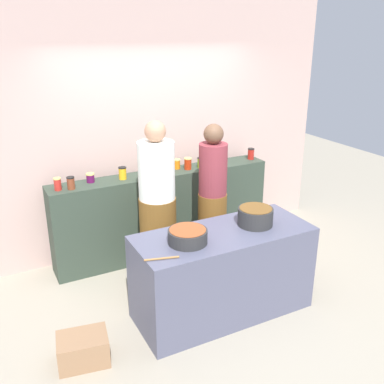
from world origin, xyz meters
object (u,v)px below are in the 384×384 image
Objects in this scene: preserve_jar_7 at (177,164)px; cooking_pot_center at (255,216)px; preserve_jar_11 at (220,158)px; preserve_jar_0 at (58,184)px; wooden_spoon at (162,259)px; cook_in_cap at (212,206)px; bread_crate at (83,349)px; preserve_jar_5 at (155,169)px; preserve_jar_9 at (200,163)px; preserve_jar_10 at (213,160)px; preserve_jar_1 at (71,183)px; preserve_jar_3 at (123,173)px; preserve_jar_8 at (188,164)px; preserve_jar_6 at (169,167)px; preserve_jar_12 at (251,154)px; cooking_pot_left at (188,236)px; preserve_jar_4 at (144,171)px; preserve_jar_2 at (90,178)px; cook_with_tongs at (158,213)px.

cooking_pot_center is (0.14, -1.45, -0.15)m from preserve_jar_7.
preserve_jar_0 is at bearing -177.43° from preserve_jar_11.
wooden_spoon is at bearing -72.24° from preserve_jar_0.
preserve_jar_7 is 0.76m from cook_in_cap.
wooden_spoon is at bearing -132.94° from preserve_jar_11.
bread_crate is (-2.22, -1.53, -0.98)m from preserve_jar_11.
preserve_jar_7 is at bearing 3.88° from preserve_jar_0.
preserve_jar_5 is 0.88× the size of preserve_jar_9.
bread_crate is (-1.76, -0.08, -0.83)m from cooking_pot_center.
preserve_jar_7 is 1.15× the size of preserve_jar_10.
preserve_jar_1 is 0.96× the size of preserve_jar_3.
wooden_spoon reaches higher than bread_crate.
preserve_jar_6 is at bearing 176.80° from preserve_jar_8.
bread_crate is (-0.68, 0.13, -0.75)m from wooden_spoon.
preserve_jar_11 is at bearing 171.27° from preserve_jar_12.
preserve_jar_6 is 2.31m from bread_crate.
preserve_jar_8 is at bearing 90.40° from cook_in_cap.
cooking_pot_center reaches higher than cooking_pot_left.
preserve_jar_7 is 0.29m from preserve_jar_9.
preserve_jar_0 is 0.98m from preserve_jar_4.
cooking_pot_center reaches higher than bread_crate.
preserve_jar_3 is 1.23× the size of preserve_jar_5.
preserve_jar_11 is at bearing 3.74° from preserve_jar_1.
preserve_jar_5 is 0.81m from cook_in_cap.
preserve_jar_7 is at bearing 179.47° from preserve_jar_11.
cook_in_cap is at bearing -80.59° from preserve_jar_7.
preserve_jar_10 is at bearing 177.77° from preserve_jar_12.
preserve_jar_6 reaches higher than wooden_spoon.
preserve_jar_6 reaches higher than cooking_pot_center.
preserve_jar_3 reaches higher than preserve_jar_1.
preserve_jar_0 reaches higher than wooden_spoon.
preserve_jar_0 is 1.13× the size of preserve_jar_7.
preserve_jar_3 is 1.13× the size of preserve_jar_6.
preserve_jar_10 is at bearing -1.54° from preserve_jar_2.
preserve_jar_3 is at bearing 143.51° from cook_in_cap.
preserve_jar_11 reaches higher than preserve_jar_10.
preserve_jar_1 is at bearing -173.96° from preserve_jar_3.
cooking_pot_center is (0.85, -1.38, -0.16)m from preserve_jar_3.
preserve_jar_1 is 1.09× the size of preserve_jar_6.
preserve_jar_12 reaches higher than preserve_jar_7.
preserve_jar_10 is 0.06× the size of cook_in_cap.
preserve_jar_9 is at bearing 37.31° from bread_crate.
cook_in_cap reaches higher than preserve_jar_2.
preserve_jar_11 is (0.61, -0.01, -0.00)m from preserve_jar_7.
preserve_jar_0 is at bearing -166.40° from preserve_jar_2.
preserve_jar_4 is 0.32m from preserve_jar_6.
preserve_jar_3 is at bearing 179.91° from preserve_jar_12.
cook_with_tongs is at bearing 177.24° from cook_in_cap.
wooden_spoon is at bearing -131.27° from preserve_jar_10.
preserve_jar_7 is at bearing 159.80° from preserve_jar_9.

